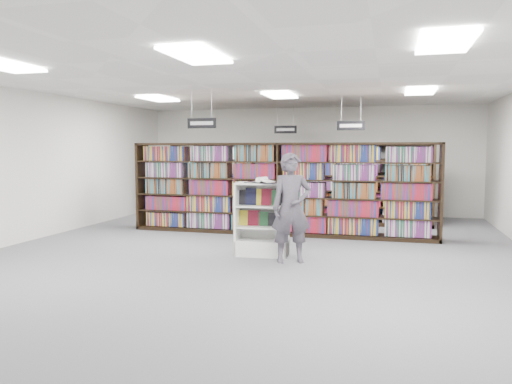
% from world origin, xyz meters
% --- Properties ---
extents(floor, '(12.00, 12.00, 0.00)m').
position_xyz_m(floor, '(0.00, 0.00, 0.00)').
color(floor, '#5A5A60').
rests_on(floor, ground).
extents(ceiling, '(10.00, 12.00, 0.10)m').
position_xyz_m(ceiling, '(0.00, 0.00, 3.20)').
color(ceiling, silver).
rests_on(ceiling, wall_back).
extents(wall_back, '(10.00, 0.10, 3.20)m').
position_xyz_m(wall_back, '(0.00, 6.00, 1.60)').
color(wall_back, silver).
rests_on(wall_back, ground).
extents(wall_front, '(10.00, 0.10, 3.20)m').
position_xyz_m(wall_front, '(0.00, -6.00, 1.60)').
color(wall_front, silver).
rests_on(wall_front, ground).
extents(wall_left, '(0.10, 12.00, 3.20)m').
position_xyz_m(wall_left, '(-5.00, 0.00, 1.60)').
color(wall_left, silver).
rests_on(wall_left, ground).
extents(bookshelf_row_near, '(7.00, 0.60, 2.10)m').
position_xyz_m(bookshelf_row_near, '(0.00, 2.00, 1.05)').
color(bookshelf_row_near, black).
rests_on(bookshelf_row_near, floor).
extents(bookshelf_row_mid, '(7.00, 0.60, 2.10)m').
position_xyz_m(bookshelf_row_mid, '(0.00, 4.00, 1.05)').
color(bookshelf_row_mid, black).
rests_on(bookshelf_row_mid, floor).
extents(bookshelf_row_far, '(7.00, 0.60, 2.10)m').
position_xyz_m(bookshelf_row_far, '(0.00, 5.70, 1.05)').
color(bookshelf_row_far, black).
rests_on(bookshelf_row_far, floor).
extents(aisle_sign_left, '(0.65, 0.02, 0.80)m').
position_xyz_m(aisle_sign_left, '(-1.50, 1.00, 2.53)').
color(aisle_sign_left, '#B2B2B7').
rests_on(aisle_sign_left, ceiling).
extents(aisle_sign_right, '(0.65, 0.02, 0.80)m').
position_xyz_m(aisle_sign_right, '(1.50, 3.00, 2.53)').
color(aisle_sign_right, '#B2B2B7').
rests_on(aisle_sign_right, ceiling).
extents(aisle_sign_center, '(0.65, 0.02, 0.80)m').
position_xyz_m(aisle_sign_center, '(-0.50, 5.00, 2.53)').
color(aisle_sign_center, '#B2B2B7').
rests_on(aisle_sign_center, ceiling).
extents(troffer_front_left, '(0.60, 1.20, 0.04)m').
position_xyz_m(troffer_front_left, '(-3.00, -3.00, 3.16)').
color(troffer_front_left, white).
rests_on(troffer_front_left, ceiling).
extents(troffer_front_center, '(0.60, 1.20, 0.04)m').
position_xyz_m(troffer_front_center, '(0.00, -3.00, 3.16)').
color(troffer_front_center, white).
rests_on(troffer_front_center, ceiling).
extents(troffer_front_right, '(0.60, 1.20, 0.04)m').
position_xyz_m(troffer_front_right, '(3.00, -3.00, 3.16)').
color(troffer_front_right, white).
rests_on(troffer_front_right, ceiling).
extents(troffer_back_left, '(0.60, 1.20, 0.04)m').
position_xyz_m(troffer_back_left, '(-3.00, 2.00, 3.16)').
color(troffer_back_left, white).
rests_on(troffer_back_left, ceiling).
extents(troffer_back_center, '(0.60, 1.20, 0.04)m').
position_xyz_m(troffer_back_center, '(0.00, 2.00, 3.16)').
color(troffer_back_center, white).
rests_on(troffer_back_center, ceiling).
extents(troffer_back_right, '(0.60, 1.20, 0.04)m').
position_xyz_m(troffer_back_right, '(3.00, 2.00, 3.16)').
color(troffer_back_right, white).
rests_on(troffer_back_right, ceiling).
extents(endcap_display, '(0.99, 0.54, 1.35)m').
position_xyz_m(endcap_display, '(0.18, -0.28, 0.47)').
color(endcap_display, white).
rests_on(endcap_display, floor).
extents(open_book, '(0.66, 0.47, 0.13)m').
position_xyz_m(open_book, '(0.21, -0.39, 1.38)').
color(open_book, black).
rests_on(open_book, endcap_display).
extents(shopper, '(0.81, 0.67, 1.89)m').
position_xyz_m(shopper, '(0.80, -0.70, 0.95)').
color(shopper, '#4B4751').
rests_on(shopper, floor).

